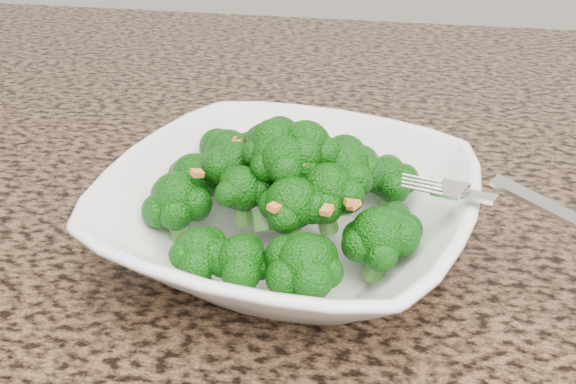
# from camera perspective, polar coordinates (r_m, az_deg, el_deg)

# --- Properties ---
(granite_counter) EXTENTS (1.64, 1.04, 0.03)m
(granite_counter) POSITION_cam_1_polar(r_m,az_deg,el_deg) (0.55, 12.79, -4.64)
(granite_counter) COLOR brown
(granite_counter) RESTS_ON cabinet
(bowl) EXTENTS (0.29, 0.29, 0.06)m
(bowl) POSITION_cam_1_polar(r_m,az_deg,el_deg) (0.49, 0.00, -2.00)
(bowl) COLOR white
(bowl) RESTS_ON granite_counter
(broccoli_pile) EXTENTS (0.22, 0.22, 0.06)m
(broccoli_pile) POSITION_cam_1_polar(r_m,az_deg,el_deg) (0.46, 0.00, 4.55)
(broccoli_pile) COLOR #0D4F09
(broccoli_pile) RESTS_ON bowl
(garlic_topping) EXTENTS (0.13, 0.13, 0.01)m
(garlic_topping) POSITION_cam_1_polar(r_m,az_deg,el_deg) (0.45, 0.00, 8.57)
(garlic_topping) COLOR orange
(garlic_topping) RESTS_ON broccoli_pile
(fork) EXTENTS (0.17, 0.10, 0.01)m
(fork) POSITION_cam_1_polar(r_m,az_deg,el_deg) (0.46, 15.35, -0.43)
(fork) COLOR silver
(fork) RESTS_ON bowl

